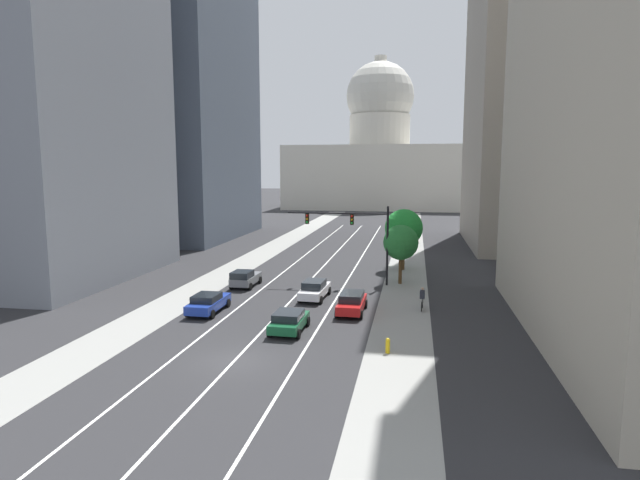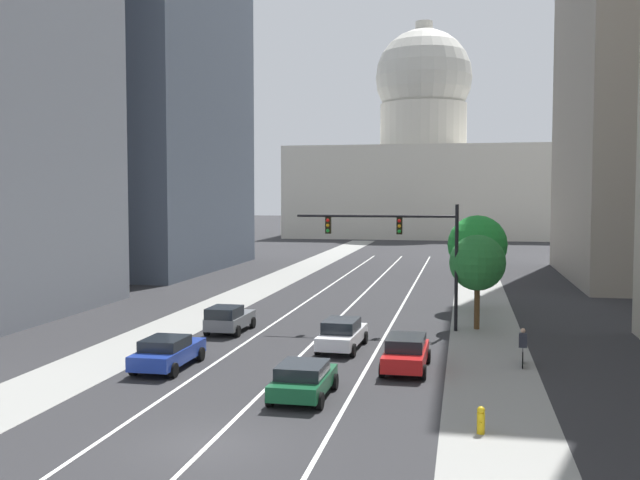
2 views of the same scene
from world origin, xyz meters
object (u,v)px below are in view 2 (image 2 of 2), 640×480
object	(u,v)px
capitol_building	(423,163)
traffic_signal_mast	(405,241)
fire_hydrant	(481,420)
street_tree_mid_right	(477,245)
street_tree_near_right	(478,263)
car_green	(303,379)
car_red	(406,352)
car_gray	(229,318)
car_blue	(168,352)
cyclist	(523,347)
car_white	(342,334)

from	to	relation	value
capitol_building	traffic_signal_mast	xyz separation A→B (m)	(4.35, -93.75, -8.38)
fire_hydrant	street_tree_mid_right	distance (m)	25.87
street_tree_near_right	car_green	bearing A→B (deg)	-112.93
car_green	car_red	world-z (taller)	car_red
car_gray	car_blue	distance (m)	8.55
street_tree_near_right	car_blue	bearing A→B (deg)	-137.79
car_blue	cyclist	size ratio (longest dim) A/B	2.72
car_green	fire_hydrant	size ratio (longest dim) A/B	4.53
car_green	street_tree_mid_right	world-z (taller)	street_tree_mid_right
capitol_building	street_tree_mid_right	size ratio (longest dim) A/B	7.51
street_tree_mid_right	car_gray	bearing A→B (deg)	-142.22
car_gray	fire_hydrant	distance (m)	20.11
car_red	car_white	distance (m)	5.05
street_tree_mid_right	fire_hydrant	bearing A→B (deg)	-90.57
street_tree_near_right	fire_hydrant	bearing A→B (deg)	-90.48
street_tree_near_right	street_tree_mid_right	size ratio (longest dim) A/B	0.85
car_blue	street_tree_mid_right	distance (m)	23.88
car_gray	cyclist	size ratio (longest dim) A/B	2.37
car_gray	street_tree_near_right	world-z (taller)	street_tree_near_right
car_green	street_tree_mid_right	distance (m)	23.91
car_green	traffic_signal_mast	distance (m)	15.80
car_red	street_tree_mid_right	distance (m)	18.09
car_green	car_gray	distance (m)	13.86
car_red	car_green	bearing A→B (deg)	147.05
street_tree_mid_right	car_red	bearing A→B (deg)	-100.77
car_green	street_tree_near_right	bearing A→B (deg)	-22.13
car_red	street_tree_near_right	distance (m)	11.47
traffic_signal_mast	street_tree_mid_right	distance (m)	8.77
traffic_signal_mast	car_red	bearing A→B (deg)	-84.94
capitol_building	car_gray	bearing A→B (deg)	-93.09
car_red	fire_hydrant	distance (m)	8.71
car_green	car_red	bearing A→B (deg)	-32.85
street_tree_near_right	car_gray	bearing A→B (deg)	-164.36
car_green	traffic_signal_mast	world-z (taller)	traffic_signal_mast
car_gray	car_red	xyz separation A→B (m)	(10.42, -6.77, -0.01)
car_green	car_red	distance (m)	6.27
car_blue	traffic_signal_mast	distance (m)	15.59
traffic_signal_mast	street_tree_near_right	xyz separation A→B (m)	(4.08, 0.85, -1.28)
car_blue	traffic_signal_mast	size ratio (longest dim) A/B	0.50
car_gray	car_white	distance (m)	7.61
traffic_signal_mast	cyclist	distance (m)	10.83
car_green	car_white	world-z (taller)	car_white
car_green	car_red	xyz separation A→B (m)	(3.47, 5.22, 0.06)
car_blue	fire_hydrant	size ratio (longest dim) A/B	5.13
car_gray	car_red	world-z (taller)	car_gray
car_red	cyclist	world-z (taller)	cyclist
car_gray	street_tree_near_right	distance (m)	14.48
car_red	street_tree_mid_right	bearing A→B (deg)	-10.05
car_green	car_white	bearing A→B (deg)	0.82
capitol_building	street_tree_near_right	world-z (taller)	capitol_building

